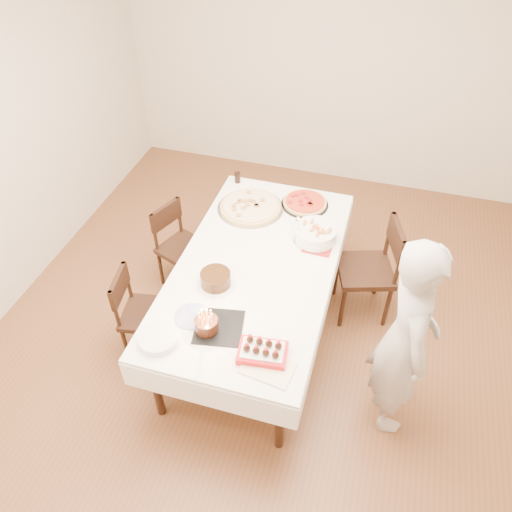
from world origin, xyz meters
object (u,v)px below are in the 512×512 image
(chair_left_dessert, at_px, (147,314))
(taper_candle, at_px, (298,229))
(chair_left_savory, at_px, (184,249))
(birthday_cake, at_px, (206,321))
(pizza_white, at_px, (250,207))
(pizza_pepperoni, at_px, (305,203))
(strawberry_box, at_px, (263,352))
(dining_table, at_px, (256,298))
(layer_cake, at_px, (216,279))
(cola_glass, at_px, (237,178))
(chair_right_savory, at_px, (365,270))
(pasta_bowl, at_px, (315,233))
(person, at_px, (406,339))

(chair_left_dessert, relative_size, taper_candle, 3.16)
(chair_left_savory, relative_size, birthday_cake, 5.17)
(pizza_white, distance_m, pizza_pepperoni, 0.47)
(pizza_pepperoni, relative_size, strawberry_box, 1.32)
(dining_table, relative_size, chair_left_savory, 2.69)
(strawberry_box, bearing_deg, layer_cake, 134.31)
(cola_glass, distance_m, birthday_cake, 1.71)
(chair_left_dessert, height_order, strawberry_box, strawberry_box)
(birthday_cake, bearing_deg, taper_candle, 70.42)
(pizza_pepperoni, relative_size, layer_cake, 1.46)
(strawberry_box, bearing_deg, chair_right_savory, 67.50)
(chair_left_dessert, distance_m, pizza_pepperoni, 1.60)
(dining_table, bearing_deg, chair_left_dessert, -151.50)
(chair_right_savory, xyz_separation_m, chair_left_savory, (-1.56, -0.11, -0.06))
(chair_left_dessert, bearing_deg, pasta_bowl, -153.65)
(pizza_white, xyz_separation_m, layer_cake, (0.02, -0.92, 0.03))
(chair_left_savory, distance_m, pizza_white, 0.71)
(cola_glass, bearing_deg, chair_right_savory, -22.41)
(cola_glass, relative_size, birthday_cake, 0.64)
(pizza_white, distance_m, cola_glass, 0.42)
(chair_left_savory, xyz_separation_m, chair_left_dessert, (0.02, -0.77, -0.00))
(taper_candle, distance_m, layer_cake, 0.77)
(dining_table, height_order, birthday_cake, birthday_cake)
(chair_right_savory, height_order, pasta_bowl, chair_right_savory)
(taper_candle, distance_m, strawberry_box, 1.12)
(pizza_white, bearing_deg, layer_cake, -88.63)
(dining_table, relative_size, pasta_bowl, 6.46)
(dining_table, height_order, cola_glass, cola_glass)
(person, distance_m, pizza_pepperoni, 1.57)
(chair_left_dessert, distance_m, person, 1.90)
(person, height_order, pasta_bowl, person)
(pizza_pepperoni, xyz_separation_m, taper_candle, (0.04, -0.49, 0.10))
(taper_candle, bearing_deg, pasta_bowl, 26.63)
(dining_table, height_order, chair_left_dessert, chair_left_dessert)
(pizza_pepperoni, height_order, cola_glass, cola_glass)
(chair_right_savory, bearing_deg, birthday_cake, -146.09)
(chair_right_savory, distance_m, pizza_pepperoni, 0.76)
(pizza_white, distance_m, birthday_cake, 1.33)
(person, distance_m, pizza_white, 1.73)
(layer_cake, distance_m, birthday_cake, 0.42)
(cola_glass, bearing_deg, pizza_white, -57.05)
(birthday_cake, height_order, strawberry_box, birthday_cake)
(pasta_bowl, bearing_deg, layer_cake, -130.12)
(birthday_cake, bearing_deg, person, 11.26)
(chair_right_savory, xyz_separation_m, pizza_white, (-1.03, 0.17, 0.31))
(person, relative_size, taper_candle, 6.38)
(pizza_white, bearing_deg, cola_glass, 122.95)
(taper_candle, height_order, birthday_cake, taper_candle)
(chair_right_savory, xyz_separation_m, pasta_bowl, (-0.43, -0.07, 0.35))
(person, bearing_deg, strawberry_box, 98.16)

